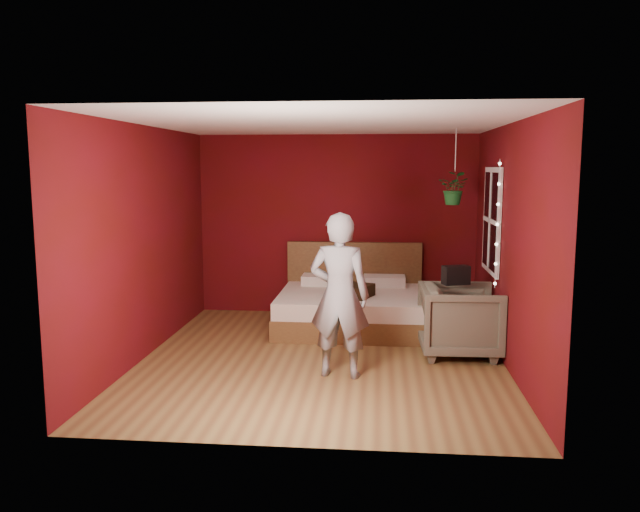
% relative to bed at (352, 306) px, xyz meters
% --- Properties ---
extents(floor, '(4.50, 4.50, 0.00)m').
position_rel_bed_xyz_m(floor, '(-0.27, -1.47, -0.28)').
color(floor, brown).
rests_on(floor, ground).
extents(room_walls, '(4.04, 4.54, 2.62)m').
position_rel_bed_xyz_m(room_walls, '(-0.27, -1.47, 1.40)').
color(room_walls, '#570914').
rests_on(room_walls, ground).
extents(window, '(0.05, 0.97, 1.27)m').
position_rel_bed_xyz_m(window, '(1.70, -0.57, 1.22)').
color(window, white).
rests_on(window, room_walls).
extents(fairy_lights, '(0.04, 0.04, 1.45)m').
position_rel_bed_xyz_m(fairy_lights, '(1.67, -1.09, 1.22)').
color(fairy_lights, silver).
rests_on(fairy_lights, room_walls).
extents(bed, '(1.94, 1.64, 1.06)m').
position_rel_bed_xyz_m(bed, '(0.00, 0.00, 0.00)').
color(bed, brown).
rests_on(bed, ground).
extents(person, '(0.67, 0.48, 1.69)m').
position_rel_bed_xyz_m(person, '(-0.04, -2.02, 0.57)').
color(person, gray).
rests_on(person, ground).
extents(armchair, '(0.92, 0.89, 0.81)m').
position_rel_bed_xyz_m(armchair, '(1.29, -1.17, 0.13)').
color(armchair, '#6B6854').
rests_on(armchair, ground).
extents(handbag, '(0.33, 0.24, 0.21)m').
position_rel_bed_xyz_m(handbag, '(1.23, -1.10, 0.64)').
color(handbag, black).
rests_on(handbag, armchair).
extents(throw_pillow, '(0.57, 0.57, 0.16)m').
position_rel_bed_xyz_m(throw_pillow, '(0.03, -0.34, 0.28)').
color(throw_pillow, '#301F10').
rests_on(throw_pillow, bed).
extents(hanging_plant, '(0.47, 0.44, 0.93)m').
position_rel_bed_xyz_m(hanging_plant, '(1.28, -0.35, 1.60)').
color(hanging_plant, silver).
rests_on(hanging_plant, room_walls).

